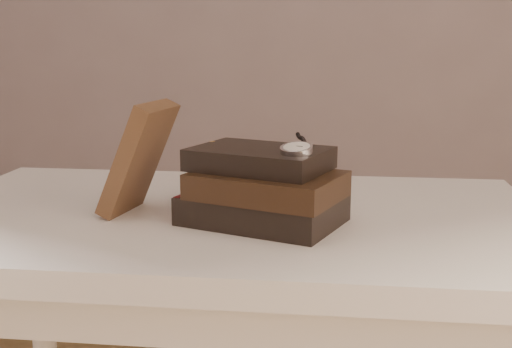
# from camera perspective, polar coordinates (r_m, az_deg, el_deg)

# --- Properties ---
(table) EXTENTS (1.00, 0.60, 0.75)m
(table) POSITION_cam_1_polar(r_m,az_deg,el_deg) (1.10, -2.41, -7.83)
(table) COLOR silver
(table) RESTS_ON ground
(book_stack) EXTENTS (0.26, 0.23, 0.11)m
(book_stack) POSITION_cam_1_polar(r_m,az_deg,el_deg) (0.99, 0.64, -1.28)
(book_stack) COLOR black
(book_stack) RESTS_ON table
(journal) EXTENTS (0.12, 0.13, 0.18)m
(journal) POSITION_cam_1_polar(r_m,az_deg,el_deg) (1.06, -10.05, 1.36)
(journal) COLOR #3E2618
(journal) RESTS_ON table
(pocket_watch) EXTENTS (0.06, 0.15, 0.02)m
(pocket_watch) POSITION_cam_1_polar(r_m,az_deg,el_deg) (0.95, 3.55, 2.28)
(pocket_watch) COLOR silver
(pocket_watch) RESTS_ON book_stack
(eyeglasses) EXTENTS (0.13, 0.13, 0.05)m
(eyeglasses) POSITION_cam_1_polar(r_m,az_deg,el_deg) (1.09, -1.34, 0.56)
(eyeglasses) COLOR silver
(eyeglasses) RESTS_ON book_stack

